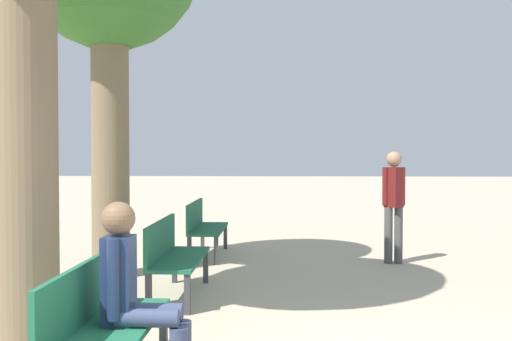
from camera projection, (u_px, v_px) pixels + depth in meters
bench_row_0 at (99, 318)px, 3.88m from camera, size 0.49×1.53×0.88m
bench_row_1 at (172, 252)px, 6.50m from camera, size 0.49×1.53×0.88m
bench_row_2 at (203, 224)px, 9.13m from camera, size 0.49×1.53×0.88m
person_seated at (136, 290)px, 3.93m from camera, size 0.61×0.35×1.30m
pedestrian_near at (394, 199)px, 8.49m from camera, size 0.34×0.30×1.67m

